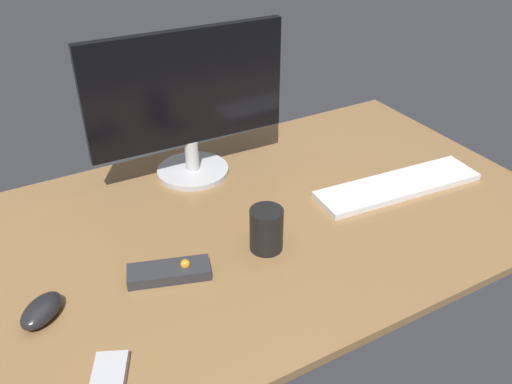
% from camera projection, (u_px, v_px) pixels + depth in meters
% --- Properties ---
extents(desk, '(1.40, 0.84, 0.02)m').
position_uv_depth(desk, '(262.00, 219.00, 1.29)').
color(desk, olive).
rests_on(desk, ground).
extents(monitor, '(0.52, 0.19, 0.39)m').
position_uv_depth(monitor, '(188.00, 101.00, 1.34)').
color(monitor, silver).
rests_on(monitor, desk).
extents(keyboard, '(0.46, 0.15, 0.02)m').
position_uv_depth(keyboard, '(398.00, 185.00, 1.39)').
color(keyboard, white).
rests_on(keyboard, desk).
extents(computer_mouse, '(0.11, 0.11, 0.04)m').
position_uv_depth(computer_mouse, '(41.00, 310.00, 0.99)').
color(computer_mouse, black).
rests_on(computer_mouse, desk).
extents(media_remote, '(0.18, 0.11, 0.04)m').
position_uv_depth(media_remote, '(170.00, 272.00, 1.10)').
color(media_remote, '#2D2D33').
rests_on(media_remote, desk).
extents(coffee_mug, '(0.07, 0.07, 0.10)m').
position_uv_depth(coffee_mug, '(266.00, 229.00, 1.15)').
color(coffee_mug, black).
rests_on(coffee_mug, desk).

